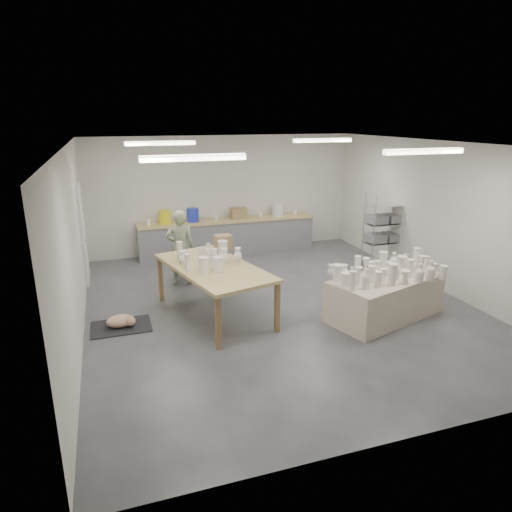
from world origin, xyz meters
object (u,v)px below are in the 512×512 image
object	(u,v)px
work_table	(214,264)
red_stool	(180,267)
drying_table	(385,294)
potter	(180,248)

from	to	relation	value
work_table	red_stool	size ratio (longest dim) A/B	6.26
red_stool	drying_table	bearing A→B (deg)	-44.25
drying_table	red_stool	world-z (taller)	drying_table
drying_table	work_table	world-z (taller)	work_table
red_stool	potter	bearing A→B (deg)	-90.00
potter	red_stool	distance (m)	0.57
drying_table	potter	world-z (taller)	potter
potter	red_stool	xyz separation A→B (m)	(-0.00, 0.27, -0.50)
drying_table	red_stool	bearing A→B (deg)	117.92
drying_table	work_table	distance (m)	3.10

